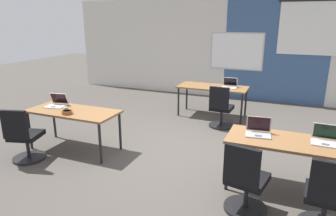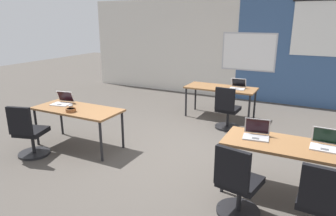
{
  "view_description": "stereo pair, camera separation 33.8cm",
  "coord_description": "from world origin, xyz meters",
  "px_view_note": "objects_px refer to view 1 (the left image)",
  "views": [
    {
      "loc": [
        1.67,
        -4.56,
        2.24
      ],
      "look_at": [
        -0.05,
        -0.4,
        0.9
      ],
      "focal_mm": 32.24,
      "sensor_mm": 36.0,
      "label": 1
    },
    {
      "loc": [
        1.98,
        -4.42,
        2.24
      ],
      "look_at": [
        -0.05,
        -0.4,
        0.9
      ],
      "focal_mm": 32.24,
      "sensor_mm": 36.0,
      "label": 2
    }
  ],
  "objects_px": {
    "chair_near_right_inner": "(245,184)",
    "laptop_near_right_end": "(326,139)",
    "chair_near_left_end": "(24,140)",
    "laptop_near_right_inner": "(258,131)",
    "snack_bowl": "(67,112)",
    "chair_near_right_end": "(326,202)",
    "desk_near_left": "(73,114)",
    "laptop_far_right": "(229,86)",
    "laptop_near_left_end": "(56,104)",
    "mouse_near_left_end": "(66,108)",
    "desk_near_right": "(290,145)",
    "desk_far_center": "(213,89)",
    "chair_far_right": "(221,111)"
  },
  "relations": [
    {
      "from": "laptop_near_right_inner",
      "to": "chair_near_left_end",
      "type": "relative_size",
      "value": 0.39
    },
    {
      "from": "desk_near_left",
      "to": "laptop_far_right",
      "type": "height_order",
      "value": "laptop_far_right"
    },
    {
      "from": "laptop_far_right",
      "to": "chair_near_right_end",
      "type": "relative_size",
      "value": 0.38
    },
    {
      "from": "desk_near_left",
      "to": "laptop_far_right",
      "type": "distance_m",
      "value": 3.54
    },
    {
      "from": "laptop_near_right_inner",
      "to": "snack_bowl",
      "type": "distance_m",
      "value": 3.05
    },
    {
      "from": "desk_near_left",
      "to": "desk_near_right",
      "type": "relative_size",
      "value": 1.0
    },
    {
      "from": "desk_near_left",
      "to": "snack_bowl",
      "type": "xyz_separation_m",
      "value": [
        0.05,
        -0.2,
        0.1
      ]
    },
    {
      "from": "desk_far_center",
      "to": "desk_near_left",
      "type": "bearing_deg",
      "value": -122.01
    },
    {
      "from": "desk_far_center",
      "to": "laptop_near_left_end",
      "type": "bearing_deg",
      "value": -129.06
    },
    {
      "from": "desk_near_left",
      "to": "laptop_far_right",
      "type": "xyz_separation_m",
      "value": [
        2.13,
        2.83,
        0.11
      ]
    },
    {
      "from": "desk_far_center",
      "to": "mouse_near_left_end",
      "type": "distance_m",
      "value": 3.38
    },
    {
      "from": "desk_far_center",
      "to": "chair_near_right_end",
      "type": "relative_size",
      "value": 1.74
    },
    {
      "from": "desk_near_right",
      "to": "chair_far_right",
      "type": "bearing_deg",
      "value": 123.48
    },
    {
      "from": "chair_near_right_inner",
      "to": "laptop_far_right",
      "type": "bearing_deg",
      "value": -64.5
    },
    {
      "from": "laptop_near_left_end",
      "to": "desk_near_left",
      "type": "bearing_deg",
      "value": -22.42
    },
    {
      "from": "laptop_near_left_end",
      "to": "mouse_near_left_end",
      "type": "xyz_separation_m",
      "value": [
        0.25,
        -0.06,
        -0.03
      ]
    },
    {
      "from": "desk_near_left",
      "to": "mouse_near_left_end",
      "type": "xyz_separation_m",
      "value": [
        -0.19,
        0.04,
        0.08
      ]
    },
    {
      "from": "mouse_near_left_end",
      "to": "desk_near_right",
      "type": "bearing_deg",
      "value": -0.61
    },
    {
      "from": "laptop_near_left_end",
      "to": "mouse_near_left_end",
      "type": "distance_m",
      "value": 0.26
    },
    {
      "from": "laptop_near_left_end",
      "to": "laptop_far_right",
      "type": "bearing_deg",
      "value": 36.7
    },
    {
      "from": "chair_far_right",
      "to": "chair_near_right_end",
      "type": "xyz_separation_m",
      "value": [
        1.79,
        -2.84,
        0.0
      ]
    },
    {
      "from": "laptop_near_left_end",
      "to": "desk_far_center",
      "type": "bearing_deg",
      "value": 40.97
    },
    {
      "from": "desk_near_right",
      "to": "chair_near_left_end",
      "type": "xyz_separation_m",
      "value": [
        -3.94,
        -0.7,
        -0.28
      ]
    },
    {
      "from": "desk_near_right",
      "to": "snack_bowl",
      "type": "relative_size",
      "value": 9.01
    },
    {
      "from": "laptop_near_left_end",
      "to": "chair_far_right",
      "type": "xyz_separation_m",
      "value": [
        2.57,
        1.98,
        -0.39
      ]
    },
    {
      "from": "desk_near_right",
      "to": "snack_bowl",
      "type": "distance_m",
      "value": 3.46
    },
    {
      "from": "chair_near_right_inner",
      "to": "chair_near_left_end",
      "type": "bearing_deg",
      "value": 10.38
    },
    {
      "from": "chair_near_right_inner",
      "to": "chair_near_left_end",
      "type": "height_order",
      "value": "same"
    },
    {
      "from": "laptop_near_left_end",
      "to": "mouse_near_left_end",
      "type": "height_order",
      "value": "laptop_near_left_end"
    },
    {
      "from": "desk_far_center",
      "to": "chair_near_right_inner",
      "type": "height_order",
      "value": "chair_near_right_inner"
    },
    {
      "from": "chair_near_right_inner",
      "to": "laptop_near_right_inner",
      "type": "bearing_deg",
      "value": -81.12
    },
    {
      "from": "chair_near_right_inner",
      "to": "snack_bowl",
      "type": "xyz_separation_m",
      "value": [
        -3.01,
        0.53,
        0.38
      ]
    },
    {
      "from": "chair_far_right",
      "to": "laptop_near_right_end",
      "type": "relative_size",
      "value": 2.72
    },
    {
      "from": "chair_near_right_end",
      "to": "chair_far_right",
      "type": "bearing_deg",
      "value": -54.17
    },
    {
      "from": "chair_near_right_inner",
      "to": "desk_near_right",
      "type": "bearing_deg",
      "value": -110.2
    },
    {
      "from": "chair_near_right_inner",
      "to": "chair_near_right_end",
      "type": "bearing_deg",
      "value": -170.91
    },
    {
      "from": "desk_far_center",
      "to": "chair_near_right_inner",
      "type": "bearing_deg",
      "value": -69.62
    },
    {
      "from": "laptop_far_right",
      "to": "desk_far_center",
      "type": "bearing_deg",
      "value": -179.13
    },
    {
      "from": "desk_near_right",
      "to": "laptop_near_left_end",
      "type": "bearing_deg",
      "value": 178.58
    },
    {
      "from": "desk_near_left",
      "to": "laptop_near_right_end",
      "type": "relative_size",
      "value": 4.73
    },
    {
      "from": "chair_near_right_inner",
      "to": "snack_bowl",
      "type": "bearing_deg",
      "value": 0.91
    },
    {
      "from": "laptop_near_left_end",
      "to": "laptop_near_right_end",
      "type": "bearing_deg",
      "value": -10.09
    },
    {
      "from": "desk_far_center",
      "to": "chair_near_right_end",
      "type": "xyz_separation_m",
      "value": [
        2.16,
        -3.55,
        -0.28
      ]
    },
    {
      "from": "desk_far_center",
      "to": "chair_far_right",
      "type": "xyz_separation_m",
      "value": [
        0.37,
        -0.72,
        -0.28
      ]
    },
    {
      "from": "mouse_near_left_end",
      "to": "chair_near_left_end",
      "type": "relative_size",
      "value": 0.11
    },
    {
      "from": "desk_near_left",
      "to": "desk_far_center",
      "type": "relative_size",
      "value": 1.0
    },
    {
      "from": "chair_near_right_inner",
      "to": "laptop_near_left_end",
      "type": "distance_m",
      "value": 3.62
    },
    {
      "from": "chair_near_right_inner",
      "to": "laptop_near_right_end",
      "type": "height_order",
      "value": "laptop_near_right_end"
    },
    {
      "from": "chair_near_right_end",
      "to": "desk_near_left",
      "type": "bearing_deg",
      "value": -7.34
    },
    {
      "from": "desk_far_center",
      "to": "laptop_far_right",
      "type": "bearing_deg",
      "value": 4.22
    }
  ]
}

